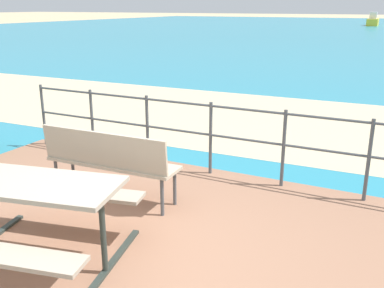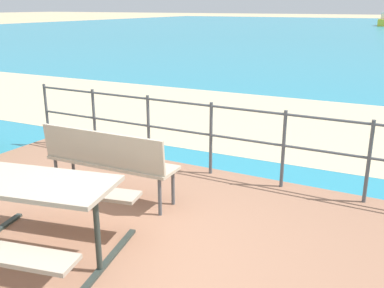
{
  "view_description": "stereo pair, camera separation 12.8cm",
  "coord_description": "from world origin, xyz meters",
  "views": [
    {
      "loc": [
        2.26,
        -2.67,
        2.24
      ],
      "look_at": [
        -0.14,
        2.17,
        0.53
      ],
      "focal_mm": 41.11,
      "sensor_mm": 36.0,
      "label": 1
    },
    {
      "loc": [
        2.37,
        -2.61,
        2.24
      ],
      "look_at": [
        -0.14,
        2.17,
        0.53
      ],
      "focal_mm": 41.11,
      "sensor_mm": 36.0,
      "label": 2
    }
  ],
  "objects": [
    {
      "name": "patio_paving",
      "position": [
        0.0,
        0.0,
        0.03
      ],
      "size": [
        6.4,
        5.2,
        0.06
      ],
      "primitive_type": "cube",
      "color": "#996B51",
      "rests_on": "ground"
    },
    {
      "name": "railing_fence",
      "position": [
        0.0,
        2.43,
        0.67
      ],
      "size": [
        5.94,
        0.04,
        0.98
      ],
      "color": "#4C5156",
      "rests_on": "patio_paving"
    },
    {
      "name": "picnic_table",
      "position": [
        -0.48,
        -0.24,
        0.63
      ],
      "size": [
        1.82,
        1.72,
        0.77
      ],
      "rotation": [
        0.0,
        0.0,
        0.21
      ],
      "color": "tan",
      "rests_on": "patio_paving"
    },
    {
      "name": "boat_near",
      "position": [
        -2.39,
        53.35,
        0.5
      ],
      "size": [
        1.31,
        4.74,
        1.5
      ],
      "rotation": [
        0.0,
        0.0,
        1.61
      ],
      "color": "yellow",
      "rests_on": "sea_water"
    },
    {
      "name": "ground_plane",
      "position": [
        0.0,
        0.0,
        0.0
      ],
      "size": [
        240.0,
        240.0,
        0.0
      ],
      "primitive_type": "plane",
      "color": "tan"
    },
    {
      "name": "beach_strip",
      "position": [
        0.0,
        5.77,
        0.01
      ],
      "size": [
        54.11,
        6.2,
        0.01
      ],
      "primitive_type": "cube",
      "rotation": [
        0.0,
        0.0,
        0.03
      ],
      "color": "beige",
      "rests_on": "ground"
    },
    {
      "name": "park_bench",
      "position": [
        -0.66,
        1.1,
        0.59
      ],
      "size": [
        1.61,
        0.47,
        0.86
      ],
      "rotation": [
        0.0,
        0.0,
        3.18
      ],
      "color": "#BCAD93",
      "rests_on": "patio_paving"
    }
  ]
}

